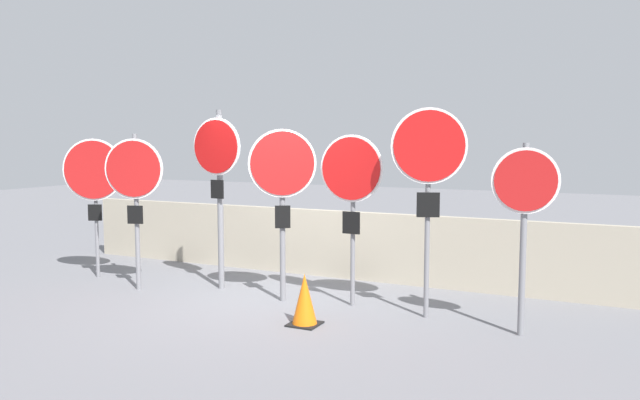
{
  "coord_description": "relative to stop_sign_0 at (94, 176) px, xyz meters",
  "views": [
    {
      "loc": [
        4.12,
        -7.15,
        2.14
      ],
      "look_at": [
        0.69,
        0.0,
        1.38
      ],
      "focal_mm": 35.0,
      "sensor_mm": 36.0,
      "label": 1
    }
  ],
  "objects": [
    {
      "name": "stop_sign_6",
      "position": [
        6.42,
        -0.18,
        -0.08
      ],
      "size": [
        0.71,
        0.19,
        2.12
      ],
      "rotation": [
        0.0,
        0.0,
        0.2
      ],
      "color": "slate",
      "rests_on": "ground"
    },
    {
      "name": "stop_sign_0",
      "position": [
        0.0,
        0.0,
        0.0
      ],
      "size": [
        0.88,
        0.42,
        2.17
      ],
      "rotation": [
        0.0,
        0.0,
        0.42
      ],
      "color": "slate",
      "rests_on": "ground"
    },
    {
      "name": "stop_sign_5",
      "position": [
        5.29,
        0.05,
        0.29
      ],
      "size": [
        0.85,
        0.36,
        2.53
      ],
      "rotation": [
        0.0,
        0.0,
        0.38
      ],
      "color": "slate",
      "rests_on": "ground"
    },
    {
      "name": "fence_back",
      "position": [
        3.19,
        1.66,
        -1.06
      ],
      "size": [
        9.25,
        0.12,
        1.05
      ],
      "color": "#A89E89",
      "rests_on": "ground"
    },
    {
      "name": "stop_sign_4",
      "position": [
        4.25,
        0.16,
        0.04
      ],
      "size": [
        0.86,
        0.12,
        2.22
      ],
      "rotation": [
        0.0,
        0.0,
        -0.02
      ],
      "color": "slate",
      "rests_on": "ground"
    },
    {
      "name": "stop_sign_1",
      "position": [
        1.13,
        -0.35,
        -0.0
      ],
      "size": [
        0.81,
        0.31,
        2.24
      ],
      "rotation": [
        0.0,
        0.0,
        0.34
      ],
      "color": "slate",
      "rests_on": "ground"
    },
    {
      "name": "ground_plane",
      "position": [
        3.19,
        0.0,
        -1.59
      ],
      "size": [
        40.0,
        40.0,
        0.0
      ],
      "primitive_type": "plane",
      "color": "slate"
    },
    {
      "name": "stop_sign_3",
      "position": [
        3.34,
        -0.01,
        0.05
      ],
      "size": [
        0.77,
        0.5,
        2.29
      ],
      "rotation": [
        0.0,
        0.0,
        0.56
      ],
      "color": "slate",
      "rests_on": "ground"
    },
    {
      "name": "traffic_cone_0",
      "position": [
        4.08,
        -0.83,
        -1.29
      ],
      "size": [
        0.35,
        0.35,
        0.61
      ],
      "color": "black",
      "rests_on": "ground"
    },
    {
      "name": "stop_sign_2",
      "position": [
        2.16,
        0.22,
        0.16
      ],
      "size": [
        0.82,
        0.16,
        2.58
      ],
      "rotation": [
        0.0,
        0.0,
        -0.06
      ],
      "color": "slate",
      "rests_on": "ground"
    }
  ]
}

